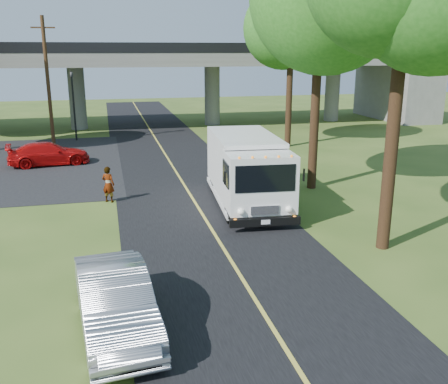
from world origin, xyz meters
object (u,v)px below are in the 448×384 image
object	(u,v)px
silver_sedan	(115,301)
utility_pole	(48,81)
red_sedan	(49,154)
pedestrian	(108,184)
step_van	(247,168)
traffic_signal	(73,99)
tree_right_far	(295,26)

from	to	relation	value
silver_sedan	utility_pole	bearing A→B (deg)	91.99
utility_pole	silver_sedan	world-z (taller)	utility_pole
utility_pole	silver_sedan	distance (m)	26.87
red_sedan	pedestrian	distance (m)	9.35
utility_pole	red_sedan	world-z (taller)	utility_pole
silver_sedan	step_van	bearing A→B (deg)	51.27
silver_sedan	pedestrian	size ratio (longest dim) A/B	2.87
silver_sedan	pedestrian	bearing A→B (deg)	84.03
traffic_signal	tree_right_far	size ratio (longest dim) A/B	0.47
silver_sedan	pedestrian	distance (m)	11.20
step_van	utility_pole	bearing A→B (deg)	124.08
traffic_signal	pedestrian	bearing A→B (deg)	-82.69
traffic_signal	tree_right_far	distance (m)	17.18
traffic_signal	tree_right_far	bearing A→B (deg)	-22.07
step_van	red_sedan	world-z (taller)	step_van
utility_pole	traffic_signal	bearing A→B (deg)	53.13
tree_right_far	step_van	size ratio (longest dim) A/B	1.46
step_van	silver_sedan	distance (m)	11.13
red_sedan	pedestrian	size ratio (longest dim) A/B	2.85
step_van	red_sedan	bearing A→B (deg)	136.06
red_sedan	silver_sedan	size ratio (longest dim) A/B	0.99
step_van	pedestrian	xyz separation A→B (m)	(-6.01, 1.86, -0.84)
traffic_signal	silver_sedan	distance (m)	28.53
utility_pole	red_sedan	size ratio (longest dim) A/B	1.90
utility_pole	silver_sedan	xyz separation A→B (m)	(3.71, -26.34, -3.81)
utility_pole	pedestrian	size ratio (longest dim) A/B	5.40
tree_right_far	step_van	world-z (taller)	tree_right_far
utility_pole	silver_sedan	bearing A→B (deg)	-81.98
traffic_signal	utility_pole	size ratio (longest dim) A/B	0.58
silver_sedan	pedestrian	xyz separation A→B (m)	(-0.01, 11.20, 0.04)
tree_right_far	silver_sedan	bearing A→B (deg)	-120.37
tree_right_far	silver_sedan	distance (m)	26.78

